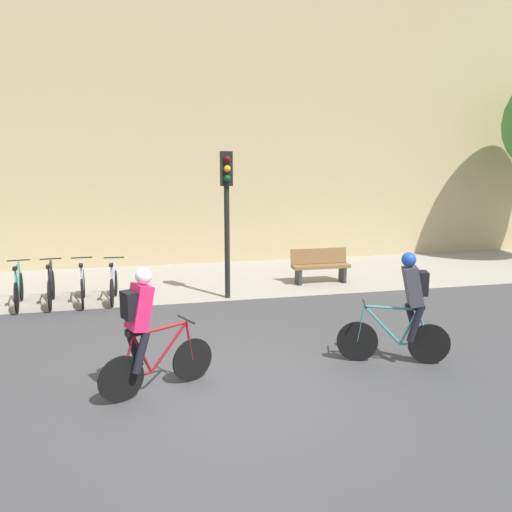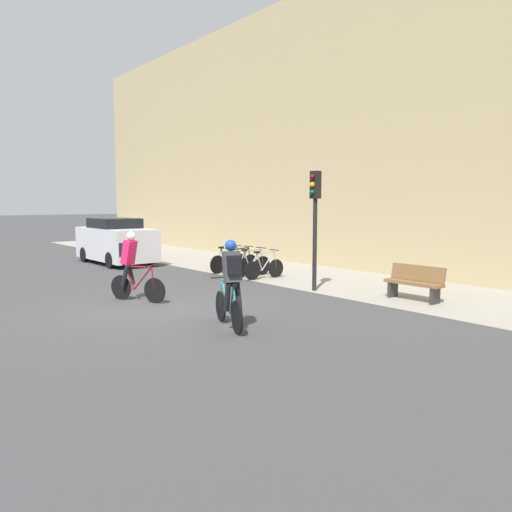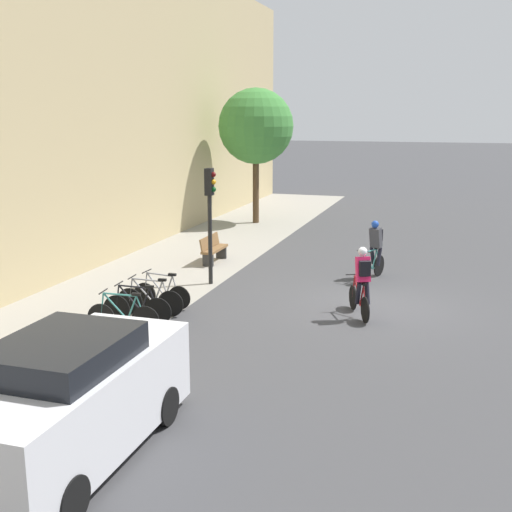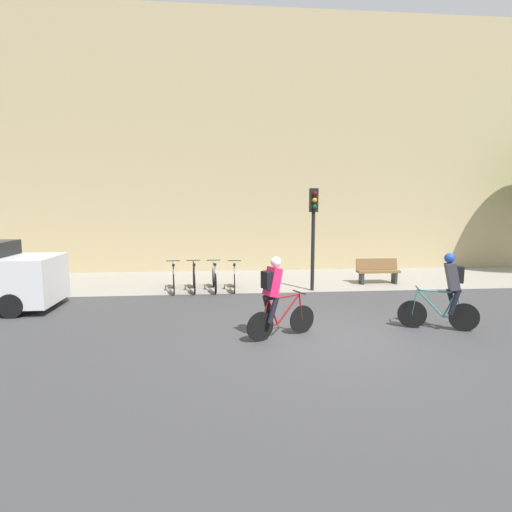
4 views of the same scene
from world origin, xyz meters
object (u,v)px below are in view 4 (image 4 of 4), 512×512
Objects in this scene: cyclist_pink at (275,295)px; parked_bike_1 at (194,279)px; parked_bike_0 at (174,279)px; traffic_light_pole at (313,220)px; cyclist_grey at (448,289)px; parked_bike_3 at (234,279)px; parked_bike_2 at (214,278)px; bench at (378,271)px.

cyclist_pink reaches higher than parked_bike_1.
traffic_light_pole reaches higher than parked_bike_0.
cyclist_grey reaches higher than cyclist_pink.
cyclist_pink is 1.11× the size of parked_bike_3.
parked_bike_1 is at bearing 141.35° from cyclist_grey.
cyclist_pink reaches higher than parked_bike_2.
cyclist_grey is 6.65m from parked_bike_3.
parked_bike_0 reaches higher than parked_bike_3.
parked_bike_1 is at bearing 179.97° from parked_bike_2.
parked_bike_2 is (-5.28, 4.76, -0.55)m from cyclist_grey.
parked_bike_1 is 0.50× the size of traffic_light_pole.
cyclist_pink is 1.04× the size of parked_bike_1.
cyclist_pink is 5.19m from traffic_light_pole.
cyclist_pink is 1.03× the size of parked_bike_2.
traffic_light_pole is at bearing -4.89° from parked_bike_1.
cyclist_pink is 0.52× the size of traffic_light_pole.
parked_bike_2 is (1.33, 0.00, 0.00)m from parked_bike_0.
cyclist_pink is at bearing -61.78° from parked_bike_0.
parked_bike_0 is 1.11× the size of bench.
traffic_light_pole is (2.57, -0.33, 1.95)m from parked_bike_3.
parked_bike_2 is 3.78m from traffic_light_pole.
cyclist_grey reaches higher than bench.
bench is (2.61, 0.95, -1.87)m from traffic_light_pole.
cyclist_grey reaches higher than parked_bike_3.
cyclist_pink is at bearing -68.08° from parked_bike_1.
traffic_light_pole is at bearing 67.66° from cyclist_pink.
cyclist_grey is 0.53× the size of traffic_light_pole.
cyclist_grey is at bearing -42.01° from parked_bike_2.
parked_bike_3 is at bearing 172.60° from traffic_light_pole.
bench is at bearing 5.37° from parked_bike_1.
bench is at bearing 19.89° from traffic_light_pole.
parked_bike_2 reaches higher than bench.
parked_bike_1 is (-2.00, 4.96, -0.55)m from cyclist_pink.
cyclist_pink is 1.15× the size of bench.
parked_bike_1 reaches higher than parked_bike_3.
parked_bike_1 reaches higher than parked_bike_2.
cyclist_pink is 0.99× the size of cyclist_grey.
cyclist_pink is 7.19m from bench.
cyclist_grey reaches higher than parked_bike_2.
bench is (7.18, 0.61, 0.07)m from parked_bike_0.
parked_bike_1 is 1.07× the size of parked_bike_3.
parked_bike_1 is (-5.95, 4.76, -0.55)m from cyclist_grey.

